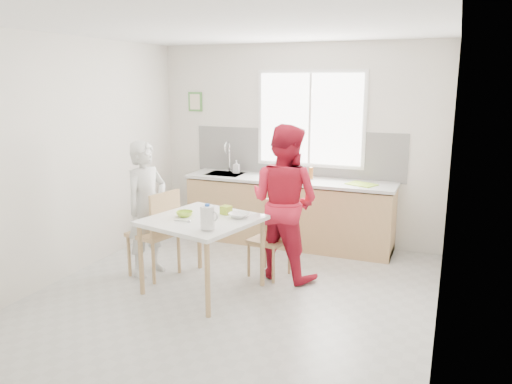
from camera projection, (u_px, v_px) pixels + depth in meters
ground at (229, 300)px, 5.13m from camera, size 4.50×4.50×0.00m
room_shell at (227, 141)px, 4.77m from camera, size 4.50×4.50×4.50m
window at (310, 119)px, 6.70m from camera, size 1.50×0.06×1.30m
backsplash at (296, 153)px, 6.89m from camera, size 3.00×0.02×0.65m
picture_frame at (195, 102)px, 7.30m from camera, size 0.22×0.03×0.28m
kitchen_counter at (288, 214)px, 6.81m from camera, size 2.84×0.64×1.37m
dining_table at (202, 226)px, 5.24m from camera, size 1.25×1.25×0.80m
chair_left at (158, 230)px, 5.65m from camera, size 0.56×0.56×1.01m
chair_far at (272, 235)px, 5.74m from camera, size 0.48×0.48×0.86m
person_white at (147, 209)px, 5.69m from camera, size 0.49×0.64×1.56m
person_red at (284, 202)px, 5.60m from camera, size 0.98×0.84×1.75m
bowl_green at (185, 214)px, 5.29m from camera, size 0.21×0.21×0.06m
bowl_white at (239, 215)px, 5.24m from camera, size 0.25×0.25×0.05m
milk_jug at (208, 217)px, 4.79m from camera, size 0.19×0.14×0.24m
green_box at (226, 210)px, 5.38m from camera, size 0.12×0.12×0.09m
spoon at (182, 221)px, 5.09m from camera, size 0.16×0.03×0.01m
cutting_board at (362, 184)px, 6.30m from camera, size 0.42×0.37×0.01m
wine_bottle_a at (287, 166)px, 6.71m from camera, size 0.07×0.07×0.32m
wine_bottle_b at (285, 165)px, 6.87m from camera, size 0.07×0.07×0.30m
jar_amber at (311, 173)px, 6.64m from camera, size 0.06×0.06×0.16m
soap_bottle at (236, 167)px, 7.07m from camera, size 0.09×0.10×0.18m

